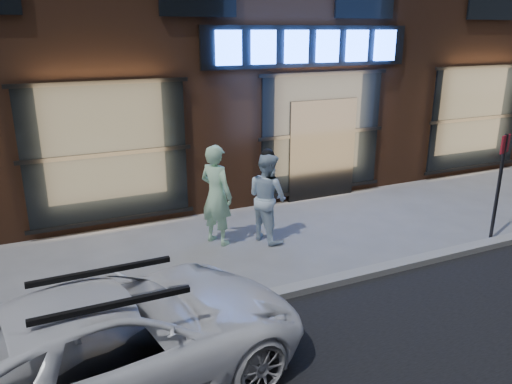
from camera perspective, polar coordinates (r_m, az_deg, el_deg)
ground at (r=9.64m, az=19.74°, el=-7.32°), size 90.00×90.00×0.00m
curb at (r=9.61m, az=19.77°, el=-6.99°), size 60.00×0.25×0.12m
man_bowtie at (r=9.48m, az=-4.55°, el=-0.34°), size 0.75×0.85×1.95m
man_cap at (r=9.63m, az=1.30°, el=-0.58°), size 0.87×1.00×1.76m
white_suv at (r=6.03m, az=-16.10°, el=-16.17°), size 4.91×2.89×1.28m
sign_post at (r=10.53m, az=26.11°, el=1.48°), size 0.33×0.14×2.13m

